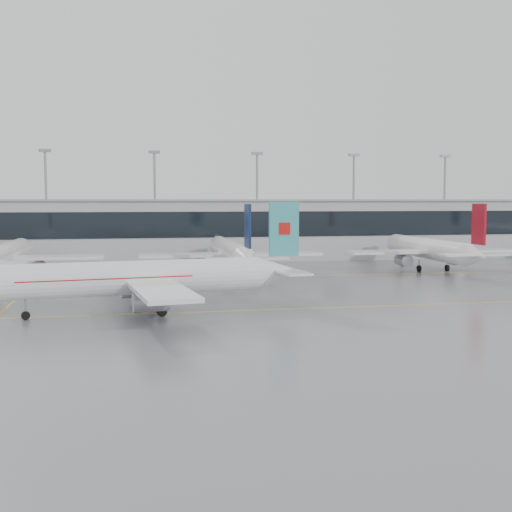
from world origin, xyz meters
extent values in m
plane|color=slate|center=(0.00, 0.00, 0.00)|extent=(320.00, 320.00, 0.00)
cube|color=gold|center=(0.00, 0.00, 0.01)|extent=(120.00, 0.25, 0.01)
cube|color=gold|center=(0.00, 30.00, 0.01)|extent=(120.00, 0.25, 0.01)
cube|color=gold|center=(-30.00, 15.00, 0.01)|extent=(0.25, 60.00, 0.01)
cube|color=#A4A4A8|center=(0.00, 62.00, 6.00)|extent=(180.00, 15.00, 12.00)
cube|color=black|center=(0.00, 54.45, 7.50)|extent=(180.00, 0.20, 5.00)
cube|color=gray|center=(0.00, 62.00, 12.20)|extent=(182.00, 16.00, 0.40)
cylinder|color=gray|center=(-33.00, 68.00, 11.00)|extent=(0.50, 0.50, 22.00)
cube|color=gray|center=(-33.00, 68.00, 22.30)|extent=(2.40, 1.00, 0.60)
cylinder|color=gray|center=(-11.00, 68.00, 11.00)|extent=(0.50, 0.50, 22.00)
cube|color=gray|center=(-11.00, 68.00, 22.30)|extent=(2.40, 1.00, 0.60)
cylinder|color=gray|center=(11.00, 68.00, 11.00)|extent=(0.50, 0.50, 22.00)
cube|color=gray|center=(11.00, 68.00, 22.30)|extent=(2.40, 1.00, 0.60)
cylinder|color=gray|center=(33.00, 68.00, 11.00)|extent=(0.50, 0.50, 22.00)
cube|color=gray|center=(33.00, 68.00, 22.30)|extent=(2.40, 1.00, 0.60)
cylinder|color=gray|center=(55.00, 68.00, 11.00)|extent=(0.50, 0.50, 22.00)
cube|color=gray|center=(55.00, 68.00, 22.30)|extent=(2.40, 1.00, 0.60)
cylinder|color=white|center=(-15.63, 0.29, 3.91)|extent=(28.39, 7.50, 3.69)
cone|color=white|center=(1.09, 2.59, 3.91)|extent=(6.05, 4.42, 3.69)
cube|color=white|center=(-14.14, 0.49, 3.51)|extent=(9.12, 30.90, 0.45)
cube|color=white|center=(1.29, 2.62, 4.21)|extent=(4.38, 12.00, 0.25)
cube|color=teal|center=(1.49, 2.65, 8.91)|extent=(3.61, 0.84, 6.30)
cylinder|color=#999AA3|center=(-13.98, -4.33, 2.01)|extent=(3.85, 2.57, 2.10)
cylinder|color=#999AA3|center=(-15.29, 5.18, 2.01)|extent=(3.85, 2.57, 2.10)
cylinder|color=gray|center=(-26.60, -1.22, 1.26)|extent=(0.20, 0.20, 1.61)
cylinder|color=black|center=(-26.60, -1.22, 0.45)|extent=(0.93, 0.42, 0.90)
cylinder|color=gray|center=(-12.79, -1.95, 1.36)|extent=(0.24, 0.24, 1.61)
cylinder|color=black|center=(-12.79, -1.95, 0.55)|extent=(1.15, 0.60, 1.10)
cylinder|color=gray|center=(-13.50, 3.21, 1.36)|extent=(0.24, 0.24, 1.61)
cylinder|color=black|center=(-13.50, 3.21, 0.55)|extent=(1.15, 0.60, 1.10)
cube|color=#B70F0F|center=(1.49, 2.65, 8.96)|extent=(1.45, 0.64, 1.40)
cube|color=#B70F0F|center=(-18.60, -0.12, 4.11)|extent=(18.34, 6.15, 0.12)
cylinder|color=white|center=(-35.00, 35.00, 3.80)|extent=(3.59, 27.36, 3.59)
cone|color=white|center=(-35.00, 50.68, 3.80)|extent=(3.59, 4.00, 3.59)
cube|color=white|center=(-35.00, 33.50, 3.40)|extent=(29.64, 5.00, 0.45)
cylinder|color=#999AA3|center=(-30.20, 34.00, 1.90)|extent=(2.10, 3.60, 2.10)
cylinder|color=gray|center=(-35.00, 45.68, 1.23)|extent=(0.20, 0.20, 1.56)
cylinder|color=black|center=(-35.00, 45.68, 0.45)|extent=(0.30, 0.90, 0.90)
cylinder|color=gray|center=(-32.40, 32.50, 1.33)|extent=(0.24, 0.24, 1.56)
cylinder|color=black|center=(-32.40, 32.50, 0.55)|extent=(0.45, 1.10, 1.10)
cylinder|color=white|center=(0.00, 35.00, 3.80)|extent=(3.59, 27.36, 3.59)
cone|color=white|center=(0.00, 50.68, 3.80)|extent=(3.59, 4.00, 3.59)
cone|color=white|center=(0.00, 18.52, 3.80)|extent=(3.59, 5.60, 3.59)
cube|color=white|center=(0.00, 33.50, 3.40)|extent=(29.64, 5.00, 0.45)
cube|color=white|center=(0.00, 18.32, 4.10)|extent=(11.40, 2.80, 0.25)
cube|color=#101F47|center=(0.00, 18.12, 8.66)|extent=(0.35, 3.60, 6.12)
cylinder|color=#999AA3|center=(-4.80, 34.00, 1.90)|extent=(2.10, 3.60, 2.10)
cylinder|color=#999AA3|center=(4.80, 34.00, 1.90)|extent=(2.10, 3.60, 2.10)
cylinder|color=gray|center=(0.00, 45.68, 1.23)|extent=(0.20, 0.20, 1.56)
cylinder|color=black|center=(0.00, 45.68, 0.45)|extent=(0.30, 0.90, 0.90)
cylinder|color=gray|center=(-2.60, 32.50, 1.33)|extent=(0.24, 0.24, 1.56)
cylinder|color=black|center=(-2.60, 32.50, 0.55)|extent=(0.45, 1.10, 1.10)
cylinder|color=gray|center=(2.60, 32.50, 1.33)|extent=(0.24, 0.24, 1.56)
cylinder|color=black|center=(2.60, 32.50, 0.55)|extent=(0.45, 1.10, 1.10)
cylinder|color=white|center=(35.00, 35.00, 3.80)|extent=(3.59, 27.36, 3.59)
cone|color=white|center=(35.00, 50.68, 3.80)|extent=(3.59, 4.00, 3.59)
cone|color=white|center=(35.00, 18.52, 3.80)|extent=(3.59, 5.60, 3.59)
cube|color=white|center=(35.00, 33.50, 3.40)|extent=(29.64, 5.00, 0.45)
cube|color=white|center=(35.00, 18.32, 4.10)|extent=(11.40, 2.80, 0.25)
cube|color=maroon|center=(35.00, 18.12, 8.66)|extent=(0.35, 3.60, 6.12)
cylinder|color=#999AA3|center=(30.20, 34.00, 1.90)|extent=(2.10, 3.60, 2.10)
cylinder|color=#999AA3|center=(39.80, 34.00, 1.90)|extent=(2.10, 3.60, 2.10)
cylinder|color=gray|center=(35.00, 45.68, 1.23)|extent=(0.20, 0.20, 1.56)
cylinder|color=black|center=(35.00, 45.68, 0.45)|extent=(0.30, 0.90, 0.90)
cylinder|color=gray|center=(32.40, 32.50, 1.33)|extent=(0.24, 0.24, 1.56)
cylinder|color=black|center=(32.40, 32.50, 0.55)|extent=(0.45, 1.10, 1.10)
cylinder|color=gray|center=(37.60, 32.50, 1.33)|extent=(0.24, 0.24, 1.56)
cylinder|color=black|center=(37.60, 32.50, 0.55)|extent=(0.45, 1.10, 1.10)
camera|label=1|loc=(-15.63, -69.38, 12.25)|focal=45.00mm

